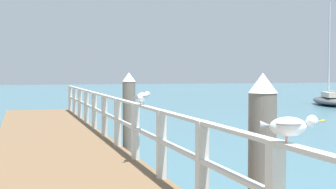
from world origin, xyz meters
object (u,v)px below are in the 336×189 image
object	(u,v)px
seagull_background	(142,97)
boat_2	(330,100)
dock_piling_near	(262,170)
dock_piling_far	(129,117)
seagull_foreground	(289,125)

from	to	relation	value
seagull_background	boat_2	size ratio (longest dim) A/B	0.06
dock_piling_near	boat_2	world-z (taller)	boat_2
seagull_background	dock_piling_near	bearing A→B (deg)	-41.65
dock_piling_far	seagull_foreground	bearing A→B (deg)	-92.92
dock_piling_near	seagull_foreground	world-z (taller)	dock_piling_near
dock_piling_far	dock_piling_near	bearing A→B (deg)	-90.00
dock_piling_far	seagull_foreground	world-z (taller)	dock_piling_far
dock_piling_near	boat_2	size ratio (longest dim) A/B	0.32
dock_piling_near	seagull_background	world-z (taller)	dock_piling_near
boat_2	dock_piling_near	bearing A→B (deg)	-107.59
dock_piling_near	seagull_background	bearing A→B (deg)	96.21
dock_piling_near	dock_piling_far	bearing A→B (deg)	90.00
seagull_foreground	seagull_background	size ratio (longest dim) A/B	1.20
dock_piling_near	dock_piling_far	xyz separation A→B (m)	(0.00, 6.17, 0.00)
dock_piling_near	seagull_background	xyz separation A→B (m)	(-0.37, 3.44, 0.58)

